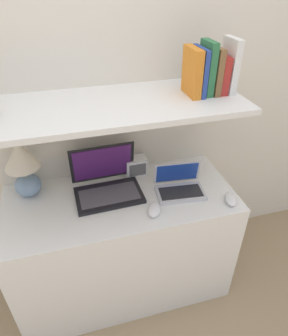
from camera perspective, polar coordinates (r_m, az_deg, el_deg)
ground_plane at (r=2.09m, az=-1.65°, el=-26.93°), size 12.00×12.00×0.00m
wall_back at (r=1.74m, az=-7.56°, el=12.91°), size 6.00×0.05×2.40m
desk at (r=1.94m, az=-3.97°, el=-14.28°), size 1.28×0.57×0.76m
back_riser at (r=1.99m, az=-6.12°, el=-3.03°), size 1.28×0.04×1.26m
shelf at (r=1.46m, az=-5.96°, el=11.73°), size 1.28×0.51×0.03m
table_lamp at (r=1.70m, az=-22.11°, el=0.50°), size 0.18×0.18×0.33m
laptop_large at (r=1.69m, az=-7.12°, el=-2.99°), size 0.37×0.29×0.26m
laptop_small at (r=1.70m, az=6.74°, el=-3.50°), size 0.28×0.21×0.16m
computer_mouse at (r=1.57m, az=1.97°, el=-7.92°), size 0.11×0.13×0.04m
second_mouse at (r=1.69m, az=16.20°, el=-5.70°), size 0.10×0.13×0.04m
router_box at (r=1.82m, az=-1.54°, el=0.39°), size 0.13×0.09×0.11m
book_white at (r=1.61m, az=15.98°, el=18.25°), size 0.03×0.14×0.26m
book_red at (r=1.60m, az=14.37°, el=16.96°), size 0.04×0.14×0.18m
book_brown at (r=1.58m, az=13.21°, el=17.61°), size 0.03×0.14×0.22m
book_green at (r=1.55m, az=11.93°, el=18.12°), size 0.04×0.13×0.25m
book_blue at (r=1.54m, az=10.50°, el=17.62°), size 0.02×0.16×0.23m
book_orange at (r=1.53m, az=9.16°, el=17.60°), size 0.04×0.16×0.23m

